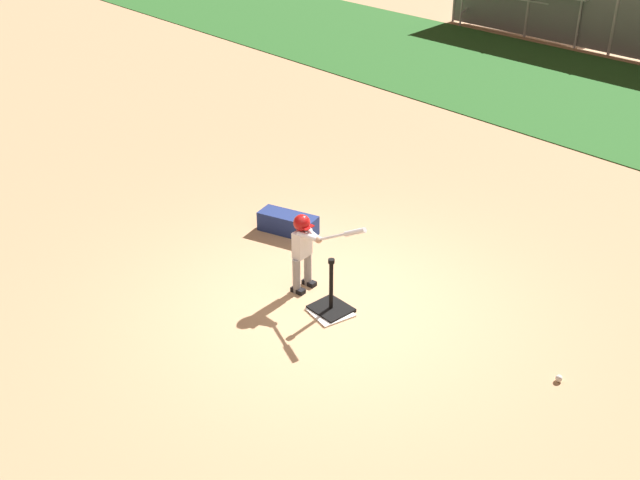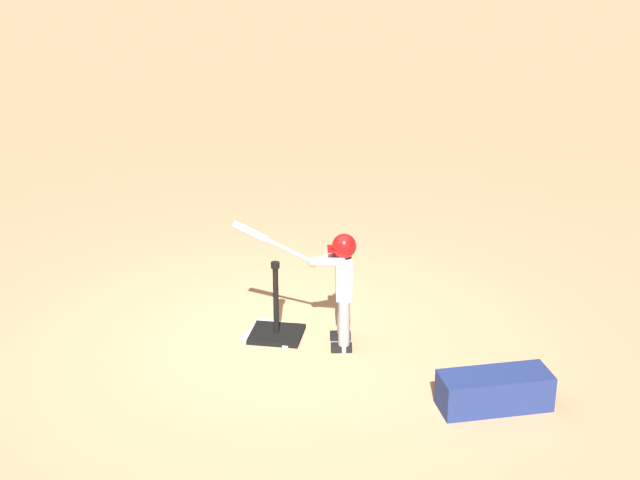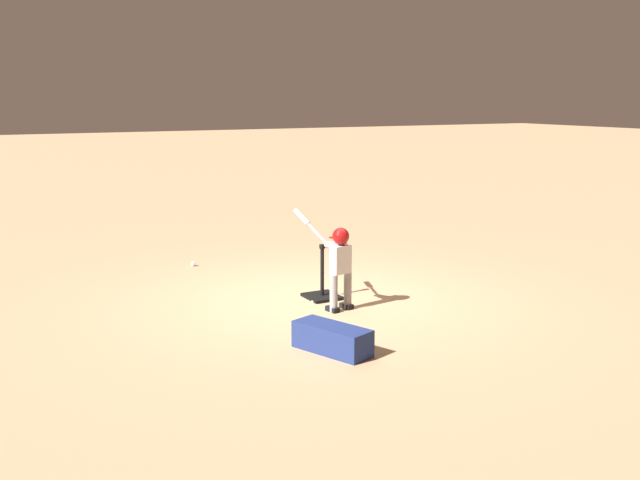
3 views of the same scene
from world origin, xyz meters
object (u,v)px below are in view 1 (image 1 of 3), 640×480
Objects in this scene: batting_tee at (331,304)px; equipment_bag at (288,223)px; baseball at (559,378)px; bleachers_far_left at (537,7)px; batter_child at (305,244)px.

batting_tee reaches higher than equipment_bag.
batting_tee is 9.50× the size of baseball.
bleachers_far_left reaches higher than baseball.
baseball is 0.02× the size of bleachers_far_left.
baseball is at bearing -54.88° from bleachers_far_left.
equipment_bag is (-1.86, 0.88, 0.05)m from batting_tee.
batting_tee is 0.17× the size of bleachers_far_left.
batting_tee is at bearing -45.53° from equipment_bag.
bleachers_far_left is (-6.64, 13.92, 0.53)m from batting_tee.
bleachers_far_left is 13.90m from equipment_bag.
baseball is 4.39m from equipment_bag.
batting_tee is 15.44m from bleachers_far_left.
batter_child is 15.13m from bleachers_far_left.
batter_child is at bearing 172.39° from batting_tee.
bleachers_far_left is at bearing 125.12° from baseball.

